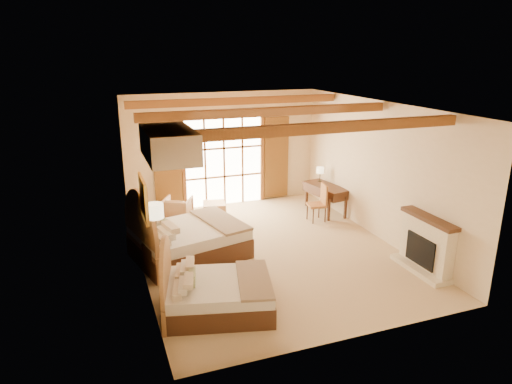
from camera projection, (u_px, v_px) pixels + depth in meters
name	position (u px, v px, depth m)	size (l,w,h in m)	color
floor	(268.00, 250.00, 10.22)	(7.00, 7.00, 0.00)	#CEB68C
wall_back	(223.00, 149.00, 12.89)	(5.50, 5.50, 0.00)	beige
wall_left	(137.00, 195.00, 8.85)	(7.00, 7.00, 0.00)	beige
wall_right	(378.00, 170.00, 10.65)	(7.00, 7.00, 0.00)	beige
ceiling	(269.00, 106.00, 9.27)	(7.00, 7.00, 0.00)	#AC6A36
ceiling_beams	(269.00, 112.00, 9.31)	(5.39, 4.60, 0.18)	brown
french_doors	(224.00, 162.00, 12.94)	(3.95, 0.08, 2.60)	white
fireplace	(425.00, 247.00, 9.13)	(0.46, 1.40, 1.16)	#F5EBC1
painting	(144.00, 198.00, 8.14)	(0.06, 0.95, 0.75)	#E8BC46
canopy_valance	(169.00, 144.00, 6.77)	(0.70, 1.40, 0.45)	beige
bed_near	(210.00, 293.00, 7.70)	(2.13, 1.78, 1.20)	#4C2418
bed_far	(182.00, 238.00, 9.72)	(2.59, 2.15, 1.47)	#4C2418
nightstand	(160.00, 259.00, 9.03)	(0.53, 0.53, 0.63)	#4C2418
floor_lamp	(155.00, 216.00, 8.51)	(0.33, 0.33, 1.56)	#382E1C
armchair	(178.00, 209.00, 11.90)	(0.68, 0.70, 0.63)	#AA7C56
ottoman	(215.00, 210.00, 12.13)	(0.58, 0.58, 0.42)	tan
desk	(325.00, 198.00, 12.53)	(0.83, 1.48, 0.75)	#4C2418
desk_chair	(317.00, 210.00, 11.90)	(0.50, 0.50, 0.99)	#945535
desk_lamp	(320.00, 171.00, 12.73)	(0.20, 0.20, 0.41)	#382E1C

